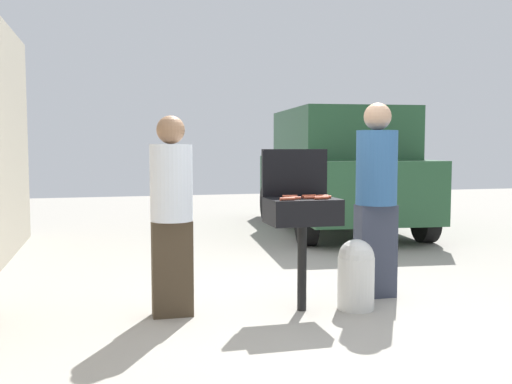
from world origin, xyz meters
name	(u,v)px	position (x,y,z in m)	size (l,w,h in m)	color
ground_plane	(320,310)	(0.00, 0.00, 0.00)	(24.00, 24.00, 0.00)	#9E998E
bbq_grill	(302,215)	(-0.16, 0.02, 0.83)	(0.60, 0.44, 0.98)	black
grill_lid_open	(295,173)	(-0.16, 0.24, 1.19)	(0.60, 0.05, 0.42)	black
hot_dog_0	(322,198)	(-0.04, -0.12, 0.99)	(0.03, 0.03, 0.13)	#AD4228
hot_dog_1	(287,199)	(-0.34, -0.13, 0.99)	(0.03, 0.03, 0.13)	#B74C33
hot_dog_2	(324,197)	(0.01, -0.03, 0.99)	(0.03, 0.03, 0.13)	#AD4228
hot_dog_3	(309,196)	(-0.08, 0.08, 0.99)	(0.03, 0.03, 0.13)	#AD4228
hot_dog_4	(290,196)	(-0.26, 0.08, 0.99)	(0.03, 0.03, 0.13)	#B74C33
hot_dog_5	(311,197)	(-0.11, -0.05, 0.99)	(0.03, 0.03, 0.13)	#B74C33
hot_dog_6	(293,198)	(-0.28, -0.07, 0.99)	(0.03, 0.03, 0.13)	#B74C33
hot_dog_7	(321,196)	(0.02, 0.04, 0.99)	(0.03, 0.03, 0.13)	#C6593D
propane_tank	(356,273)	(0.31, -0.06, 0.32)	(0.32, 0.32, 0.62)	silver
person_left	(172,208)	(-1.27, 0.14, 0.91)	(0.35, 0.35, 1.68)	#3F3323
person_right	(376,192)	(0.66, 0.30, 0.99)	(0.38, 0.38, 1.83)	#333847
parked_minivan	(338,169)	(1.99, 4.52, 1.03)	(2.34, 4.55, 2.02)	#234C2D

